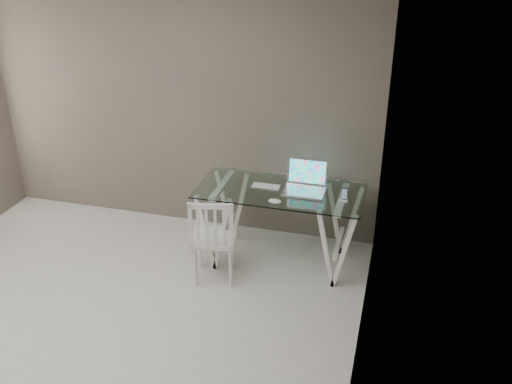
{
  "coord_description": "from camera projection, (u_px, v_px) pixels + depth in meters",
  "views": [
    {
      "loc": [
        2.15,
        -2.78,
        2.99
      ],
      "look_at": [
        1.01,
        1.41,
        0.85
      ],
      "focal_mm": 40.0,
      "sensor_mm": 36.0,
      "label": 1
    }
  ],
  "objects": [
    {
      "name": "room",
      "position": [
        29.0,
        143.0,
        3.51
      ],
      "size": [
        4.5,
        4.52,
        2.71
      ],
      "color": "beige",
      "rests_on": "ground"
    },
    {
      "name": "keyboard",
      "position": [
        266.0,
        186.0,
        5.18
      ],
      "size": [
        0.27,
        0.12,
        0.01
      ],
      "primitive_type": "cube",
      "color": "silver",
      "rests_on": "desk"
    },
    {
      "name": "chair",
      "position": [
        213.0,
        236.0,
        4.94
      ],
      "size": [
        0.46,
        0.46,
        0.84
      ],
      "rotation": [
        0.0,
        0.0,
        0.22
      ],
      "color": "silver",
      "rests_on": "ground"
    },
    {
      "name": "phone_dock",
      "position": [
        344.0,
        197.0,
        4.91
      ],
      "size": [
        0.06,
        0.06,
        0.12
      ],
      "color": "white",
      "rests_on": "desk"
    },
    {
      "name": "desk",
      "position": [
        280.0,
        225.0,
        5.28
      ],
      "size": [
        1.5,
        0.7,
        0.75
      ],
      "color": "silver",
      "rests_on": "ground"
    },
    {
      "name": "laptop",
      "position": [
        305.0,
        183.0,
        5.11
      ],
      "size": [
        0.37,
        0.31,
        0.26
      ],
      "color": "silver",
      "rests_on": "desk"
    },
    {
      "name": "mouse",
      "position": [
        275.0,
        201.0,
        4.88
      ],
      "size": [
        0.11,
        0.07,
        0.04
      ],
      "primitive_type": "ellipsoid",
      "color": "white",
      "rests_on": "desk"
    }
  ]
}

